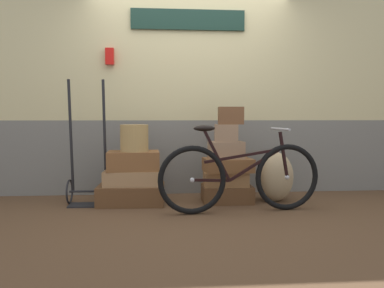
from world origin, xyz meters
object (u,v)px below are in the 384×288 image
(suitcase_2, at_px, (133,161))
(bicycle, at_px, (240,177))
(suitcase_3, at_px, (227,194))
(wicker_basket, at_px, (134,138))
(suitcase_8, at_px, (231,116))
(suitcase_0, at_px, (131,194))
(suitcase_7, at_px, (226,133))
(burlap_sack, at_px, (276,177))
(suitcase_1, at_px, (132,177))
(suitcase_6, at_px, (226,150))
(suitcase_4, at_px, (225,178))
(suitcase_5, at_px, (228,165))
(luggage_trolley, at_px, (88,175))

(suitcase_2, distance_m, bicycle, 1.23)
(suitcase_3, relative_size, wicker_basket, 1.81)
(suitcase_8, xyz_separation_m, wicker_basket, (-1.10, 0.01, -0.25))
(suitcase_0, distance_m, suitcase_7, 1.29)
(suitcase_0, relative_size, burlap_sack, 1.29)
(bicycle, bearing_deg, suitcase_0, 158.13)
(suitcase_1, height_order, suitcase_6, suitcase_6)
(suitcase_1, height_order, suitcase_3, suitcase_1)
(suitcase_3, height_order, suitcase_6, suitcase_6)
(suitcase_6, distance_m, suitcase_7, 0.20)
(suitcase_2, bearing_deg, suitcase_0, -166.95)
(suitcase_4, xyz_separation_m, wicker_basket, (-1.04, -0.02, 0.47))
(bicycle, bearing_deg, suitcase_5, 97.08)
(luggage_trolley, bearing_deg, wicker_basket, -4.32)
(suitcase_1, bearing_deg, suitcase_6, -0.11)
(suitcase_0, distance_m, wicker_basket, 0.64)
(wicker_basket, bearing_deg, suitcase_8, -0.38)
(suitcase_4, bearing_deg, suitcase_1, -176.87)
(suitcase_6, relative_size, suitcase_8, 1.41)
(suitcase_4, relative_size, bicycle, 0.29)
(suitcase_8, bearing_deg, suitcase_2, -178.56)
(luggage_trolley, relative_size, burlap_sack, 2.44)
(suitcase_5, xyz_separation_m, wicker_basket, (-1.06, 0.02, 0.31))
(wicker_basket, bearing_deg, suitcase_2, 128.41)
(suitcase_1, relative_size, burlap_sack, 1.06)
(suitcase_6, distance_m, bicycle, 0.52)
(suitcase_1, xyz_separation_m, suitcase_5, (1.10, -0.03, 0.13))
(suitcase_2, relative_size, bicycle, 0.33)
(suitcase_1, relative_size, wicker_basket, 1.94)
(suitcase_0, xyz_separation_m, burlap_sack, (1.68, -0.00, 0.18))
(suitcase_4, distance_m, bicycle, 0.50)
(bicycle, bearing_deg, wicker_basket, 157.84)
(suitcase_8, bearing_deg, suitcase_1, -178.33)
(suitcase_4, bearing_deg, wicker_basket, -176.12)
(suitcase_3, bearing_deg, luggage_trolley, 178.98)
(suitcase_2, distance_m, suitcase_5, 1.08)
(suitcase_4, xyz_separation_m, suitcase_8, (0.05, -0.03, 0.73))
(suitcase_0, height_order, bicycle, bicycle)
(suitcase_3, bearing_deg, bicycle, -83.09)
(suitcase_4, height_order, suitcase_6, suitcase_6)
(suitcase_1, relative_size, suitcase_4, 1.22)
(suitcase_6, relative_size, wicker_basket, 1.25)
(suitcase_2, bearing_deg, suitcase_6, -3.83)
(suitcase_6, height_order, luggage_trolley, luggage_trolley)
(suitcase_1, bearing_deg, suitcase_3, 0.61)
(suitcase_7, relative_size, wicker_basket, 0.83)
(suitcase_4, xyz_separation_m, suitcase_6, (0.00, -0.02, 0.33))
(burlap_sack, bearing_deg, suitcase_6, -179.15)
(suitcase_7, bearing_deg, suitcase_6, 80.55)
(suitcase_5, height_order, suitcase_6, suitcase_6)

